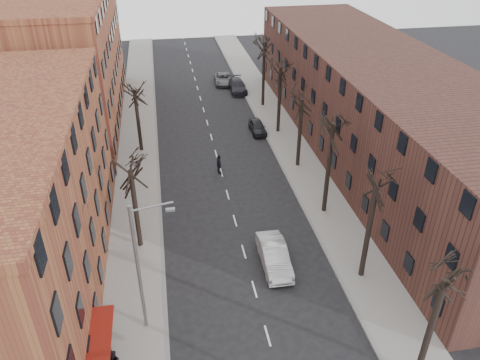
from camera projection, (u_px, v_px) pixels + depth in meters
name	position (u px, v px, depth m)	size (l,w,h in m)	color
sidewalk_left	(138.00, 146.00, 49.81)	(4.00, 90.00, 0.15)	gray
sidewalk_right	(284.00, 135.00, 52.18)	(4.00, 90.00, 0.15)	gray
building_left_far	(60.00, 61.00, 52.65)	(12.00, 28.00, 14.00)	brown
building_right	(376.00, 105.00, 46.62)	(12.00, 50.00, 10.00)	#472721
tree_right_b	(361.00, 276.00, 32.74)	(5.20, 5.20, 10.80)	black
tree_right_c	(324.00, 211.00, 39.50)	(5.20, 5.20, 11.60)	black
tree_right_d	(297.00, 166.00, 46.25)	(5.20, 5.20, 10.00)	black
tree_right_e	(278.00, 132.00, 53.01)	(5.20, 5.20, 10.80)	black
tree_right_f	(263.00, 106.00, 59.76)	(5.20, 5.20, 11.60)	black
tree_left_a	(141.00, 246.00, 35.55)	(5.20, 5.20, 9.50)	black
tree_left_b	(142.00, 151.00, 49.06)	(5.20, 5.20, 9.50)	black
streetlight	(141.00, 264.00, 26.30)	(2.45, 0.22, 9.03)	slate
silver_sedan	(274.00, 256.00, 33.29)	(1.78, 5.11, 1.68)	#B6B9BD
parked_car_near	(258.00, 127.00, 52.59)	(1.58, 3.94, 1.34)	black
parked_car_mid	(237.00, 86.00, 63.87)	(2.16, 5.30, 1.54)	#212129
parked_car_far	(223.00, 79.00, 66.63)	(2.28, 4.94, 1.37)	#5B5D63
pedestrian_crossing	(219.00, 164.00, 44.49)	(1.15, 0.48, 1.97)	black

